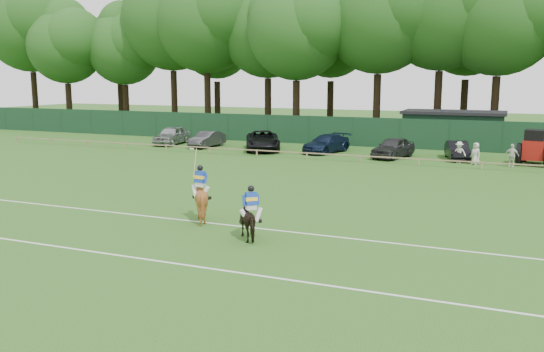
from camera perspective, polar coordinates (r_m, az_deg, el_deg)
The scene contains 20 objects.
ground at distance 24.44m, azimuth -3.80°, elevation -4.27°, with size 160.00×160.00×0.00m, color #1E4C14.
horse_dark at distance 21.30m, azimuth -2.08°, elevation -4.42°, with size 0.77×1.68×1.42m, color black.
horse_chestnut at distance 24.12m, azimuth -7.07°, elevation -2.30°, with size 1.47×1.65×1.82m, color brown.
sedan_silver at distance 51.62m, azimuth -9.92°, elevation 3.99°, with size 1.88×4.68×1.60m, color #95979A.
sedan_grey at distance 49.16m, azimuth -6.44°, elevation 3.63°, with size 1.41×4.05×1.33m, color #2E2E31.
suv_black at distance 46.71m, azimuth -0.94°, elevation 3.52°, with size 2.63×5.71×1.59m, color black.
sedan_navy at distance 45.59m, azimuth 5.41°, elevation 3.21°, with size 1.98×4.88×1.42m, color #111D36.
hatch_grey at distance 43.36m, azimuth 11.91°, elevation 2.77°, with size 1.79×4.45×1.52m, color #2D2D2F.
estate_black at distance 43.74m, azimuth 17.89°, elevation 2.43°, with size 1.39×3.98×1.31m, color black.
spectator_left at distance 41.93m, azimuth 18.05°, elevation 2.24°, with size 0.97×0.56×1.50m, color silver.
spectator_mid at distance 41.26m, azimuth 22.65°, elevation 1.89°, with size 0.91×0.38×1.56m, color silver.
spectator_right at distance 41.53m, azimuth 19.54°, elevation 2.10°, with size 0.74×0.48×1.51m, color beige.
rider_dark at distance 21.13m, azimuth -2.08°, elevation -2.66°, with size 0.79×0.73×1.41m.
rider_chestnut at distance 23.96m, azimuth -7.14°, elevation -0.43°, with size 0.93×0.64×2.05m.
pitch_lines at distance 21.47m, azimuth -7.99°, elevation -6.34°, with size 60.00×5.10×0.01m.
pitch_rail at distance 40.98m, azimuth 7.46°, elevation 2.05°, with size 62.10×0.10×0.50m.
perimeter_fence at distance 49.58m, azimuth 10.23°, elevation 4.27°, with size 92.08×0.08×2.50m.
utility_shed at distance 51.59m, azimuth 17.51°, elevation 4.50°, with size 8.40×4.40×3.04m.
tree_row at distance 57.16m, azimuth 13.91°, elevation 3.60°, with size 96.00×12.00×21.00m, color #26561C, non-canonical shape.
tractor at distance 42.84m, azimuth 24.57°, elevation 2.52°, with size 2.31×3.11×2.41m.
Camera 1 is at (10.60, -21.20, 5.97)m, focal length 38.00 mm.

